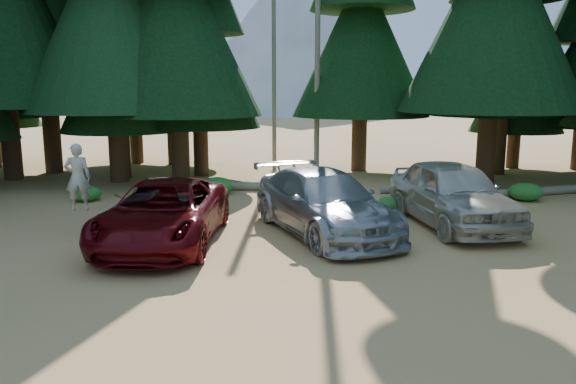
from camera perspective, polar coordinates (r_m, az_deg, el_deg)
name	(u,v)px	position (r m, az deg, el deg)	size (l,w,h in m)	color
ground	(290,283)	(11.58, 0.21, -9.22)	(160.00, 160.00, 0.00)	#AC8C49
forest_belt_north	(299,173)	(26.19, 1.12, 1.94)	(36.00, 7.00, 22.00)	black
snag_front	(318,39)	(25.49, 3.02, 15.22)	(0.24, 0.24, 12.00)	gray
snag_back	(274,64)	(26.96, -1.43, 12.84)	(0.20, 0.20, 10.00)	gray
mountain_peak	(289,36)	(99.56, 0.13, 15.61)	(48.00, 50.00, 28.00)	gray
red_pickup	(164,213)	(14.55, -12.52, -2.09)	(2.65, 5.75, 1.60)	#58070C
silver_minivan_center	(324,203)	(15.24, 3.68, -1.08)	(2.39, 5.87, 1.70)	#A9ABB1
silver_minivan_right	(452,193)	(16.77, 16.36, -0.12)	(2.22, 5.51, 1.88)	beige
frisbee_player	(78,177)	(16.24, -20.58, 1.42)	(0.76, 0.60, 1.85)	beige
log_left	(276,186)	(21.75, -1.18, 0.62)	(0.34, 0.34, 4.74)	gray
log_mid	(426,190)	(21.66, 13.80, 0.19)	(0.28, 0.28, 3.37)	gray
log_right	(530,192)	(22.36, 23.40, 0.00)	(0.33, 0.33, 5.11)	gray
shrub_far_left	(86,194)	(20.88, -19.79, -0.15)	(0.98, 0.98, 0.54)	#206B25
shrub_left	(176,199)	(19.02, -11.26, -0.68)	(1.03, 1.03, 0.56)	#206B25
shrub_center_left	(217,186)	(21.02, -7.22, 0.62)	(1.18, 1.18, 0.65)	#206B25
shrub_center_right	(342,198)	(19.03, 5.50, -0.57)	(0.96, 0.96, 0.53)	#206B25
shrub_right	(390,204)	(18.41, 10.33, -1.18)	(0.84, 0.84, 0.46)	#206B25
shrub_far_right	(525,192)	(21.45, 22.98, 0.03)	(1.14, 1.14, 0.63)	#206B25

